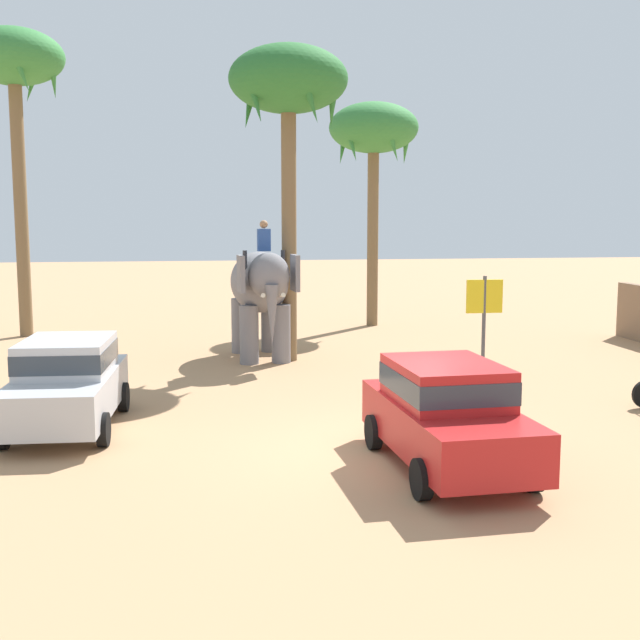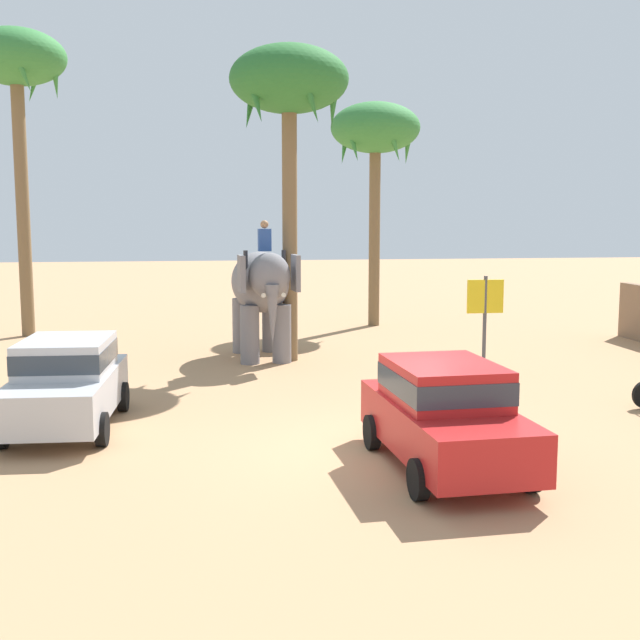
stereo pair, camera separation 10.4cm
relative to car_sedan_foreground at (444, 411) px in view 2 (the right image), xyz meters
The scene contains 8 objects.
ground_plane 1.47m from the car_sedan_foreground, 131.57° to the left, with size 120.00×120.00×0.00m, color tan.
car_sedan_foreground is the anchor object (origin of this frame).
car_parked_far_side 7.18m from the car_sedan_foreground, 151.53° to the left, with size 2.04×4.18×1.70m.
elephant_with_mahout 10.55m from the car_sedan_foreground, 101.50° to the left, with size 1.83×3.93×3.88m.
palm_tree_behind_elephant 17.86m from the car_sedan_foreground, 81.44° to the left, with size 3.20×3.20×8.03m.
palm_tree_near_hut 20.00m from the car_sedan_foreground, 121.08° to the left, with size 3.20×3.20×9.97m.
palm_tree_left_of_road 11.91m from the car_sedan_foreground, 97.67° to the left, with size 3.20×3.20×8.52m.
signboard_yellow 9.38m from the car_sedan_foreground, 66.13° to the left, with size 1.00×0.10×2.40m.
Camera 2 is at (-3.02, -12.78, 3.99)m, focal length 44.93 mm.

